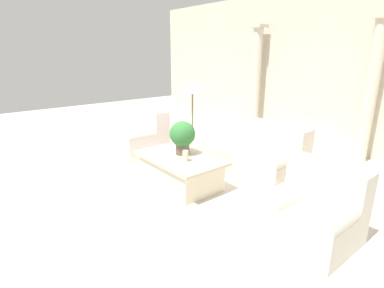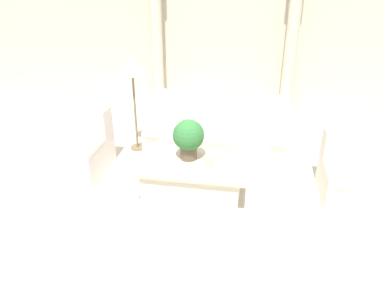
{
  "view_description": "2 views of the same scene",
  "coord_description": "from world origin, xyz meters",
  "px_view_note": "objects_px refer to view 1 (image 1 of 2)",
  "views": [
    {
      "loc": [
        3.41,
        -2.99,
        1.94
      ],
      "look_at": [
        -0.08,
        -0.13,
        0.55
      ],
      "focal_mm": 28.0,
      "sensor_mm": 36.0,
      "label": 1
    },
    {
      "loc": [
        0.74,
        -4.41,
        2.67
      ],
      "look_at": [
        -0.03,
        -0.02,
        0.48
      ],
      "focal_mm": 35.0,
      "sensor_mm": 36.0,
      "label": 2
    }
  ],
  "objects_px": {
    "potted_plant": "(183,135)",
    "sofa_long": "(243,150)",
    "coffee_table": "(181,170)",
    "armchair": "(314,210)",
    "floor_lamp": "(192,90)",
    "loveseat": "(136,133)"
  },
  "relations": [
    {
      "from": "potted_plant",
      "to": "floor_lamp",
      "type": "xyz_separation_m",
      "value": [
        -1.01,
        1.02,
        0.5
      ]
    },
    {
      "from": "loveseat",
      "to": "armchair",
      "type": "xyz_separation_m",
      "value": [
        3.97,
        -0.08,
        -0.0
      ]
    },
    {
      "from": "floor_lamp",
      "to": "armchair",
      "type": "relative_size",
      "value": 1.7
    },
    {
      "from": "loveseat",
      "to": "potted_plant",
      "type": "xyz_separation_m",
      "value": [
        1.9,
        -0.25,
        0.4
      ]
    },
    {
      "from": "sofa_long",
      "to": "coffee_table",
      "type": "bearing_deg",
      "value": -97.58
    },
    {
      "from": "potted_plant",
      "to": "armchair",
      "type": "relative_size",
      "value": 0.6
    },
    {
      "from": "coffee_table",
      "to": "potted_plant",
      "type": "distance_m",
      "value": 0.53
    },
    {
      "from": "loveseat",
      "to": "coffee_table",
      "type": "height_order",
      "value": "loveseat"
    },
    {
      "from": "coffee_table",
      "to": "potted_plant",
      "type": "relative_size",
      "value": 2.59
    },
    {
      "from": "potted_plant",
      "to": "sofa_long",
      "type": "bearing_deg",
      "value": 78.06
    },
    {
      "from": "sofa_long",
      "to": "potted_plant",
      "type": "distance_m",
      "value": 1.21
    },
    {
      "from": "coffee_table",
      "to": "armchair",
      "type": "height_order",
      "value": "armchair"
    },
    {
      "from": "sofa_long",
      "to": "armchair",
      "type": "relative_size",
      "value": 2.44
    },
    {
      "from": "coffee_table",
      "to": "armchair",
      "type": "distance_m",
      "value": 2.02
    },
    {
      "from": "sofa_long",
      "to": "floor_lamp",
      "type": "height_order",
      "value": "floor_lamp"
    },
    {
      "from": "sofa_long",
      "to": "loveseat",
      "type": "xyz_separation_m",
      "value": [
        -2.14,
        -0.87,
        0.01
      ]
    },
    {
      "from": "potted_plant",
      "to": "floor_lamp",
      "type": "relative_size",
      "value": 0.35
    },
    {
      "from": "coffee_table",
      "to": "loveseat",
      "type": "bearing_deg",
      "value": 170.07
    },
    {
      "from": "armchair",
      "to": "floor_lamp",
      "type": "bearing_deg",
      "value": 164.57
    },
    {
      "from": "coffee_table",
      "to": "sofa_long",
      "type": "bearing_deg",
      "value": 82.42
    },
    {
      "from": "loveseat",
      "to": "coffee_table",
      "type": "bearing_deg",
      "value": -9.93
    },
    {
      "from": "floor_lamp",
      "to": "armchair",
      "type": "xyz_separation_m",
      "value": [
        3.08,
        -0.85,
        -0.9
      ]
    }
  ]
}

